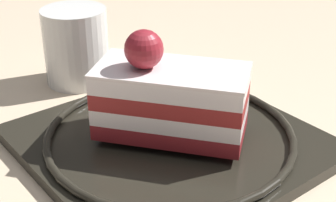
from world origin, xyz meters
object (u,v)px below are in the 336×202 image
at_px(fork, 207,86).
at_px(drink_glass_far, 77,50).
at_px(dessert_plate, 168,140).
at_px(cake_slice, 168,98).

relative_size(fork, drink_glass_far, 1.40).
relative_size(dessert_plate, cake_slice, 1.72).
bearing_deg(drink_glass_far, cake_slice, -4.94).
height_order(dessert_plate, fork, fork).
bearing_deg(dessert_plate, cake_slice, -65.27).
bearing_deg(dessert_plate, fork, 115.11).
relative_size(dessert_plate, drink_glass_far, 2.84).
xyz_separation_m(dessert_plate, fork, (-0.04, 0.09, 0.01)).
bearing_deg(drink_glass_far, dessert_plate, -4.73).
relative_size(cake_slice, drink_glass_far, 1.65).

